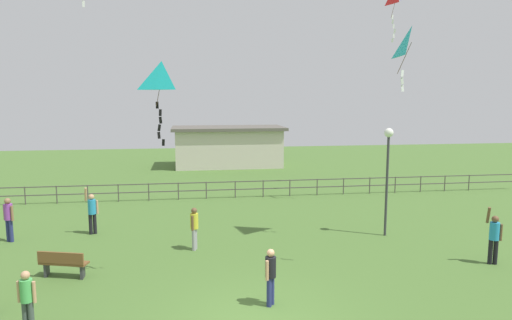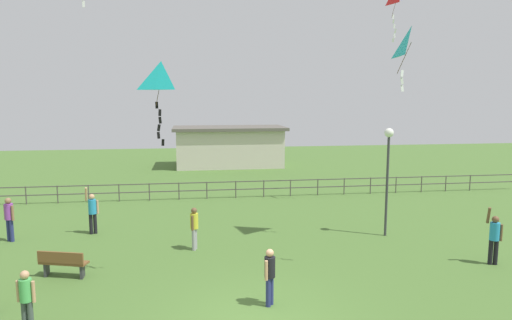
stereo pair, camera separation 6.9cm
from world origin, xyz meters
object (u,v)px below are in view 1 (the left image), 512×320
(person_3, at_px, (9,217))
(kite_3, at_px, (411,44))
(person_0, at_px, (27,297))
(person_4, at_px, (92,211))
(park_bench, at_px, (63,263))
(person_2, at_px, (194,226))
(lamppost, at_px, (388,158))
(kite_2, at_px, (162,81))
(person_5, at_px, (494,236))
(person_6, at_px, (271,273))

(person_3, xyz_separation_m, kite_3, (13.52, -5.24, 6.12))
(person_0, distance_m, person_4, 8.00)
(park_bench, distance_m, person_2, 4.57)
(park_bench, xyz_separation_m, kite_3, (10.51, -1.20, 6.65))
(lamppost, height_order, person_0, lamppost)
(lamppost, bearing_deg, kite_2, -159.81)
(person_5, bearing_deg, person_4, 158.50)
(person_4, xyz_separation_m, person_6, (6.04, -7.43, -0.08))
(lamppost, xyz_separation_m, person_2, (-7.65, -0.65, -2.26))
(park_bench, bearing_deg, person_2, 26.63)
(person_5, distance_m, kite_3, 7.02)
(person_5, height_order, person_6, person_5)
(lamppost, height_order, kite_2, kite_2)
(person_5, bearing_deg, person_6, -166.22)
(person_0, relative_size, person_3, 0.88)
(kite_2, bearing_deg, person_6, -39.80)
(person_3, bearing_deg, person_4, 10.97)
(person_5, height_order, kite_3, kite_3)
(person_6, bearing_deg, lamppost, 44.01)
(lamppost, distance_m, person_5, 4.73)
(person_0, bearing_deg, lamppost, 27.55)
(lamppost, xyz_separation_m, park_bench, (-11.71, -2.68, -2.71))
(kite_3, bearing_deg, park_bench, 173.47)
(person_4, relative_size, person_6, 1.24)
(person_5, bearing_deg, lamppost, 121.76)
(person_3, distance_m, kite_3, 15.74)
(person_6, distance_m, kite_3, 7.84)
(person_0, relative_size, person_6, 0.97)
(person_5, xyz_separation_m, kite_3, (-3.40, -0.32, 6.13))
(lamppost, relative_size, person_3, 2.53)
(park_bench, distance_m, person_0, 3.41)
(person_0, xyz_separation_m, person_4, (-0.11, 7.99, 0.10))
(person_4, xyz_separation_m, person_5, (13.95, -5.49, 0.00))
(park_bench, distance_m, person_6, 6.66)
(person_2, height_order, person_4, person_4)
(kite_2, bearing_deg, kite_3, -5.82)
(kite_3, bearing_deg, person_4, 151.12)
(person_4, bearing_deg, person_3, -169.03)
(park_bench, xyz_separation_m, person_5, (13.92, -0.88, 0.51))
(person_2, height_order, kite_3, kite_3)
(person_0, xyz_separation_m, person_6, (5.93, 0.56, 0.03))
(lamppost, bearing_deg, person_6, -135.99)
(person_3, bearing_deg, person_0, -67.41)
(person_4, distance_m, kite_2, 7.83)
(person_2, relative_size, person_4, 0.81)
(lamppost, xyz_separation_m, kite_2, (-8.54, -3.14, 2.85))
(kite_2, bearing_deg, person_4, 122.31)
(person_2, distance_m, person_3, 7.34)
(person_3, bearing_deg, lamppost, -5.25)
(kite_2, distance_m, kite_3, 7.46)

